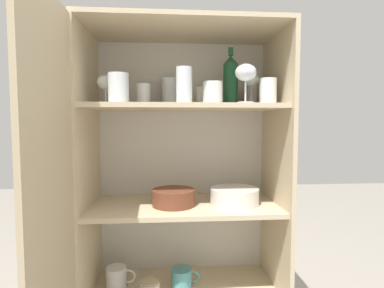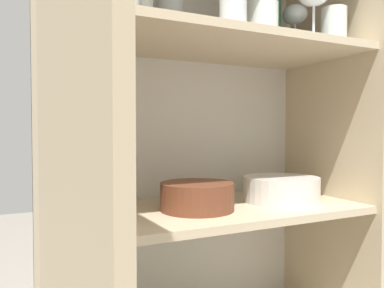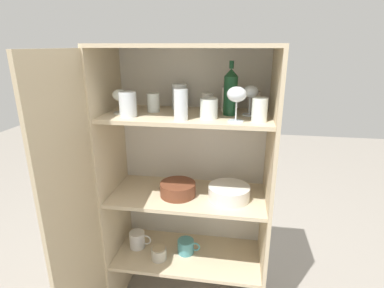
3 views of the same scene
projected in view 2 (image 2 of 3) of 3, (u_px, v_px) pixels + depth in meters
The scene contains 16 objects.
cupboard_back_panel at pixel (180, 192), 1.18m from camera, with size 0.86×0.02×1.49m, color silver.
cupboard_side_left at pixel (42, 218), 0.82m from camera, with size 0.02×0.41×1.49m, color #CCB793.
cupboard_side_right at pixel (326, 191), 1.18m from camera, with size 0.02×0.41×1.49m, color #CCB793.
shelf_board_middle at pixel (210, 211), 1.00m from camera, with size 0.82×0.38×0.02m, color beige.
shelf_board_upper at pixel (210, 45), 0.99m from camera, with size 0.82×0.38×0.02m, color beige.
tumbler_glass_0 at pixel (282, 43), 1.23m from camera, with size 0.06×0.06×0.10m.
tumbler_glass_1 at pixel (250, 34), 1.16m from camera, with size 0.07×0.07×0.12m.
tumbler_glass_3 at pixel (334, 27), 1.05m from camera, with size 0.07×0.07×0.11m.
tumbler_glass_4 at pixel (262, 22), 0.97m from camera, with size 0.08×0.08×0.09m.
tumbler_glass_5 at pixel (221, 36), 1.11m from camera, with size 0.06×0.06×0.09m.
tumbler_glass_7 at pixel (170, 25), 1.07m from camera, with size 0.08×0.08×0.13m.
tumbler_glass_8 at pixel (140, 17), 0.94m from camera, with size 0.06×0.06×0.09m.
wine_glass_2 at pixel (295, 18), 1.14m from camera, with size 0.07×0.07×0.15m.
wine_bottle at pixel (270, 11), 1.09m from camera, with size 0.07×0.07×0.26m.
plate_stack_white at pixel (281, 189), 1.08m from camera, with size 0.22×0.22×0.07m.
mixing_bowl_large at pixel (197, 195), 0.96m from camera, with size 0.19×0.19×0.07m.
Camera 2 is at (-0.47, -0.69, 0.93)m, focal length 35.00 mm.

